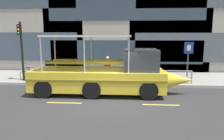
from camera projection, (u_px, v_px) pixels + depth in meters
ground_plane at (112, 101)px, 10.72m from camera, size 120.00×120.00×0.00m
sidewalk at (117, 78)px, 16.22m from camera, size 32.00×4.80×0.18m
curb_edge at (115, 85)px, 13.77m from camera, size 32.00×0.18×0.18m
lane_centreline at (112, 104)px, 10.21m from camera, size 25.80×0.12×0.01m
curb_guardrail at (109, 74)px, 14.02m from camera, size 11.09×0.09×0.89m
traffic_light_pole at (21, 45)px, 14.55m from camera, size 0.24×0.46×4.13m
parking_sign at (188, 55)px, 13.76m from camera, size 0.60×0.12×2.75m
leaned_bicycle at (31, 75)px, 14.66m from camera, size 1.74×0.46×0.96m
duck_tour_boat at (108, 75)px, 11.96m from camera, size 9.37×2.59×3.37m
pedestrian_near_bow at (149, 66)px, 14.84m from camera, size 0.39×0.34×1.68m
pedestrian_mid_left at (108, 65)px, 14.99m from camera, size 0.49×0.23×1.71m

